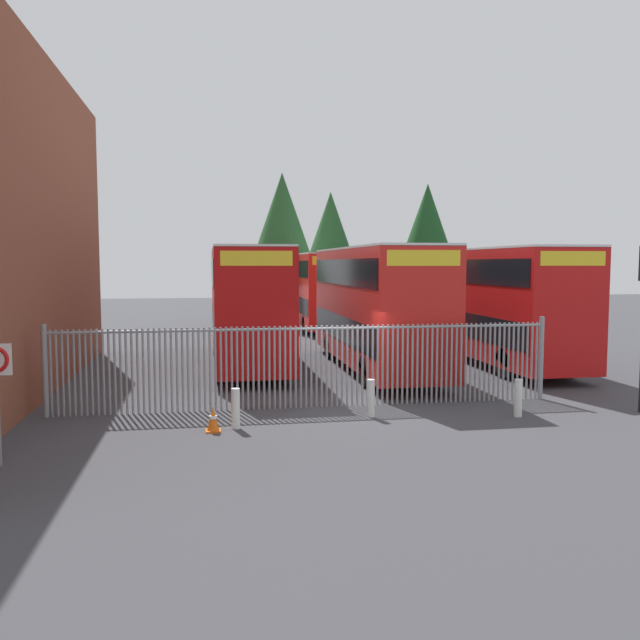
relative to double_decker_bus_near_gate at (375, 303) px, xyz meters
The scene contains 13 objects.
ground_plane 4.00m from the double_decker_bus_near_gate, 136.93° to the left, with size 100.00×100.00×0.00m, color #3D3D42.
palisade_fence 6.82m from the double_decker_bus_near_gate, 119.60° to the right, with size 13.47×0.14×2.35m.
double_decker_bus_near_gate is the anchor object (origin of this frame).
double_decker_bus_behind_fence_left 4.99m from the double_decker_bus_near_gate, ahead, with size 2.54×10.81×4.42m.
double_decker_bus_behind_fence_right 4.87m from the double_decker_bus_near_gate, 157.58° to the left, with size 2.54×10.81×4.42m.
double_decker_bus_far_back 15.47m from the double_decker_bus_near_gate, 88.66° to the left, with size 2.54×10.81×4.42m.
bollard_near_left 9.64m from the double_decker_bus_near_gate, 124.37° to the right, with size 0.20×0.20×0.95m, color silver.
bollard_center_front 7.68m from the double_decker_bus_near_gate, 105.14° to the right, with size 0.20×0.20×0.95m, color silver.
bollard_near_right 8.19m from the double_decker_bus_near_gate, 77.46° to the right, with size 0.20×0.20×0.95m, color silver.
traffic_cone_by_gate 10.14m from the double_decker_bus_near_gate, 126.21° to the right, with size 0.34×0.34×0.59m.
tree_tall_back 17.06m from the double_decker_bus_near_gate, 95.10° to the left, with size 4.66×4.66×9.27m.
tree_short_side 22.75m from the double_decker_bus_near_gate, 66.50° to the left, with size 4.89×4.89×9.29m.
tree_mid_row 22.53m from the double_decker_bus_near_gate, 83.56° to the left, with size 4.84×4.84×8.79m.
Camera 1 is at (-3.60, -17.18, 3.84)m, focal length 36.96 mm.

